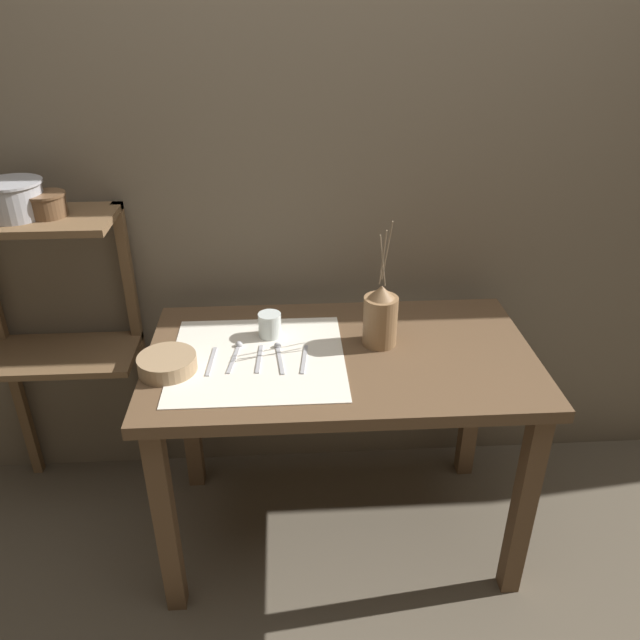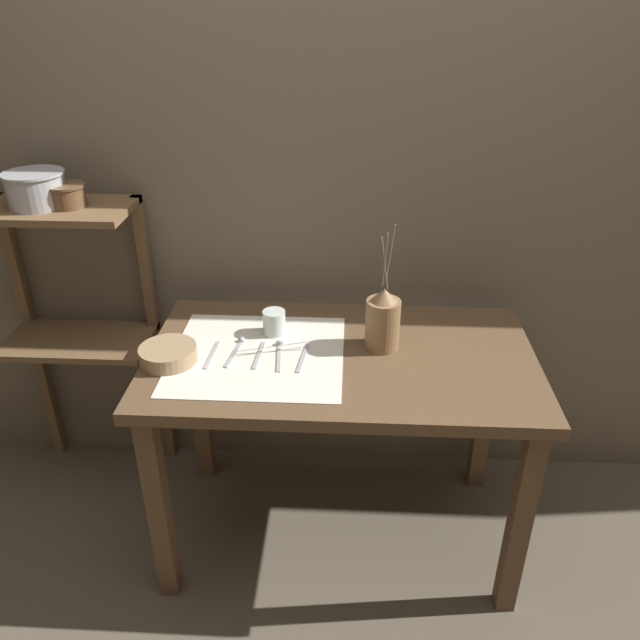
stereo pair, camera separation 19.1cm
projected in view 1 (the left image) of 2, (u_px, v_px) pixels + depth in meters
name	position (u px, v px, depth m)	size (l,w,h in m)	color
ground_plane	(338.00, 528.00, 2.34)	(12.00, 12.00, 0.00)	brown
stone_wall_back	(331.00, 179.00, 2.17)	(7.00, 0.06, 2.40)	#6B5E4C
wooden_table	(340.00, 382.00, 2.03)	(1.23, 0.70, 0.77)	brown
wooden_shelf_unit	(55.00, 311.00, 2.18)	(0.53, 0.28, 1.15)	brown
linen_cloth	(258.00, 358.00, 1.94)	(0.54, 0.51, 0.00)	silver
pitcher_with_flowers	(380.00, 317.00, 1.98)	(0.11, 0.11, 0.42)	olive
wooden_bowl	(167.00, 364.00, 1.87)	(0.18, 0.18, 0.05)	#9E7F5B
glass_tumbler_near	(270.00, 325.00, 2.05)	(0.08, 0.08, 0.08)	silver
knife_center	(211.00, 361.00, 1.92)	(0.02, 0.16, 0.00)	#A8A8AD
spoon_inner	(237.00, 350.00, 1.98)	(0.04, 0.17, 0.02)	#A8A8AD
fork_outer	(259.00, 359.00, 1.94)	(0.02, 0.16, 0.00)	#A8A8AD
spoon_outer	(279.00, 351.00, 1.97)	(0.03, 0.18, 0.02)	#A8A8AD
fork_inner	(304.00, 359.00, 1.93)	(0.03, 0.16, 0.00)	#A8A8AD
metal_pot_large	(12.00, 198.00, 1.95)	(0.20, 0.20, 0.11)	#A8A8AD
metal_pot_small	(46.00, 204.00, 1.96)	(0.13, 0.13, 0.07)	brown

